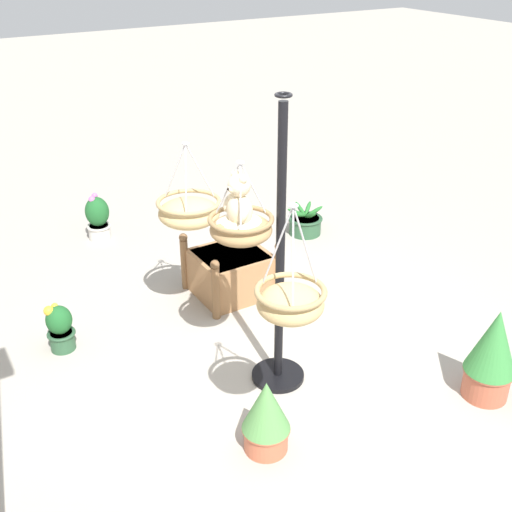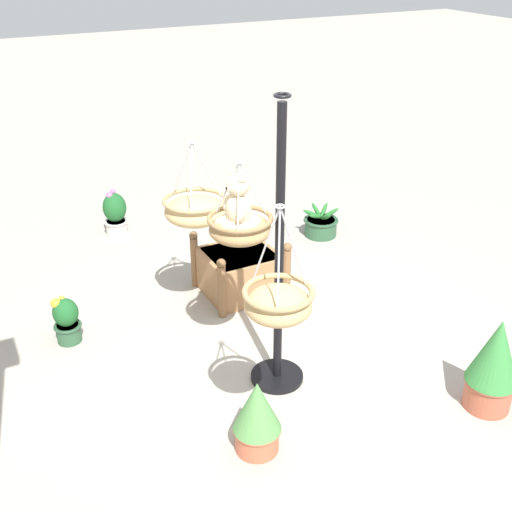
# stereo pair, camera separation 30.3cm
# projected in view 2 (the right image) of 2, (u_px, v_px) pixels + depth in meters

# --- Properties ---
(ground_plane) EXTENTS (40.00, 40.00, 0.00)m
(ground_plane) POSITION_uv_depth(u_px,v_px,m) (265.00, 364.00, 5.47)
(ground_plane) COLOR #A8A093
(display_pole_central) EXTENTS (0.44, 0.44, 2.38)m
(display_pole_central) POSITION_uv_depth(u_px,v_px,m) (278.00, 304.00, 4.96)
(display_pole_central) COLOR black
(display_pole_central) RESTS_ON ground
(hanging_basket_with_teddy) EXTENTS (0.49, 0.49, 0.63)m
(hanging_basket_with_teddy) POSITION_uv_depth(u_px,v_px,m) (240.00, 227.00, 4.67)
(hanging_basket_with_teddy) COLOR #A37F51
(teddy_bear) EXTENTS (0.30, 0.26, 0.43)m
(teddy_bear) POSITION_uv_depth(u_px,v_px,m) (237.00, 204.00, 4.57)
(teddy_bear) COLOR beige
(hanging_basket_left_high) EXTENTS (0.45, 0.45, 0.76)m
(hanging_basket_left_high) POSITION_uv_depth(u_px,v_px,m) (278.00, 302.00, 3.83)
(hanging_basket_left_high) COLOR tan
(hanging_basket_right_low) EXTENTS (0.56, 0.56, 0.75)m
(hanging_basket_right_low) POSITION_uv_depth(u_px,v_px,m) (195.00, 209.00, 5.50)
(hanging_basket_right_low) COLOR tan
(wooden_planter_box) EXTENTS (0.77, 0.81, 0.63)m
(wooden_planter_box) POSITION_uv_depth(u_px,v_px,m) (240.00, 271.00, 6.44)
(wooden_planter_box) COLOR #9E7047
(wooden_planter_box) RESTS_ON ground
(potted_plant_flowering_red) EXTENTS (0.46, 0.45, 0.37)m
(potted_plant_flowering_red) POSITION_uv_depth(u_px,v_px,m) (321.00, 225.00, 7.70)
(potted_plant_flowering_red) COLOR #2D5638
(potted_plant_flowering_red) RESTS_ON ground
(potted_plant_tall_leafy) EXTENTS (0.40, 0.40, 0.80)m
(potted_plant_tall_leafy) POSITION_uv_depth(u_px,v_px,m) (494.00, 364.00, 4.81)
(potted_plant_tall_leafy) COLOR #AD563D
(potted_plant_tall_leafy) RESTS_ON ground
(potted_plant_bushy_green) EXTENTS (0.25, 0.25, 0.46)m
(potted_plant_bushy_green) POSITION_uv_depth(u_px,v_px,m) (66.00, 320.00, 5.67)
(potted_plant_bushy_green) COLOR #2D5638
(potted_plant_bushy_green) RESTS_ON ground
(potted_plant_small_succulent) EXTENTS (0.29, 0.29, 0.56)m
(potted_plant_small_succulent) POSITION_uv_depth(u_px,v_px,m) (115.00, 214.00, 7.66)
(potted_plant_small_succulent) COLOR beige
(potted_plant_small_succulent) RESTS_ON ground
(potted_plant_conical_shrub) EXTENTS (0.35, 0.35, 0.60)m
(potted_plant_conical_shrub) POSITION_uv_depth(u_px,v_px,m) (257.00, 416.00, 4.45)
(potted_plant_conical_shrub) COLOR #BC6042
(potted_plant_conical_shrub) RESTS_ON ground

